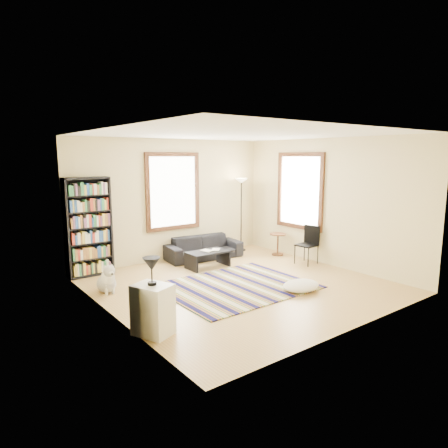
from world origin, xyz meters
TOP-DOWN VIEW (x-y plane):
  - floor at (0.00, 0.00)m, footprint 5.00×5.00m
  - ceiling at (0.00, 0.00)m, footprint 5.00×5.00m
  - wall_back at (0.00, 2.55)m, footprint 5.00×0.10m
  - wall_front at (0.00, -2.55)m, footprint 5.00×0.10m
  - wall_left at (-2.55, 0.00)m, footprint 0.10×5.00m
  - wall_right at (2.55, 0.00)m, footprint 0.10×5.00m
  - window_back at (0.00, 2.47)m, footprint 1.20×0.06m
  - window_right at (2.47, 0.80)m, footprint 0.06×1.20m
  - rug at (-0.13, -0.05)m, footprint 2.66×2.13m
  - sofa at (0.57, 2.05)m, footprint 1.88×0.91m
  - bookshelf at (-2.05, 2.32)m, footprint 0.90×0.30m
  - coffee_table at (0.19, 1.35)m, footprint 0.94×0.57m
  - book_a at (0.09, 1.35)m, footprint 0.28×0.23m
  - book_b at (0.34, 1.40)m, footprint 0.28×0.28m
  - floor_cushion at (0.67, -0.93)m, footprint 0.75×0.56m
  - floor_lamp at (1.79, 2.15)m, footprint 0.39×0.39m
  - side_table at (2.20, 1.22)m, footprint 0.51×0.51m
  - folding_chair at (2.15, 0.26)m, footprint 0.47×0.45m
  - white_cabinet at (-2.30, -0.95)m, footprint 0.55×0.61m
  - table_lamp at (-2.30, -0.95)m, footprint 0.31×0.31m
  - dog at (-2.18, 1.11)m, footprint 0.39×0.54m

SIDE VIEW (x-z plane):
  - floor at x=0.00m, z-range -0.10..0.00m
  - rug at x=-0.13m, z-range 0.00..0.02m
  - floor_cushion at x=0.67m, z-range 0.00..0.18m
  - coffee_table at x=0.19m, z-range 0.00..0.36m
  - dog at x=-2.18m, z-range 0.00..0.53m
  - sofa at x=0.57m, z-range 0.00..0.53m
  - side_table at x=2.20m, z-range 0.00..0.54m
  - white_cabinet at x=-2.30m, z-range 0.00..0.70m
  - book_b at x=0.34m, z-range 0.36..0.38m
  - book_a at x=0.09m, z-range 0.36..0.38m
  - folding_chair at x=2.15m, z-range 0.00..0.86m
  - table_lamp at x=-2.30m, z-range 0.70..1.08m
  - floor_lamp at x=1.79m, z-range 0.00..1.86m
  - bookshelf at x=-2.05m, z-range 0.00..2.00m
  - wall_back at x=0.00m, z-range 0.00..2.80m
  - wall_front at x=0.00m, z-range 0.00..2.80m
  - wall_left at x=-2.55m, z-range 0.00..2.80m
  - wall_right at x=2.55m, z-range 0.00..2.80m
  - window_back at x=0.00m, z-range 0.80..2.40m
  - window_right at x=2.47m, z-range 0.80..2.40m
  - ceiling at x=0.00m, z-range 2.80..2.90m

